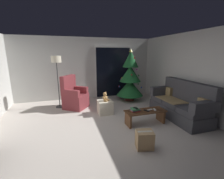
{
  "coord_description": "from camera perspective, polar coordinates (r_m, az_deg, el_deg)",
  "views": [
    {
      "loc": [
        -0.86,
        -3.35,
        1.85
      ],
      "look_at": [
        0.4,
        0.7,
        0.85
      ],
      "focal_mm": 24.38,
      "sensor_mm": 36.0,
      "label": 1
    }
  ],
  "objects": [
    {
      "name": "remote_white",
      "position": [
        4.23,
        14.04,
        -7.35
      ],
      "size": [
        0.16,
        0.08,
        0.02
      ],
      "primitive_type": "cube",
      "rotation": [
        0.0,
        0.0,
        1.79
      ],
      "color": "silver",
      "rests_on": "coffee_table"
    },
    {
      "name": "remote_silver",
      "position": [
        4.27,
        15.71,
        -7.25
      ],
      "size": [
        0.09,
        0.16,
        0.02
      ],
      "primitive_type": "cube",
      "rotation": [
        0.0,
        0.0,
        2.86
      ],
      "color": "#ADADB2",
      "rests_on": "coffee_table"
    },
    {
      "name": "couch",
      "position": [
        4.91,
        24.19,
        -5.1
      ],
      "size": [
        0.79,
        1.94,
        1.08
      ],
      "color": "#3D3D42",
      "rests_on": "ground"
    },
    {
      "name": "ottoman",
      "position": [
        4.84,
        -2.63,
        -6.6
      ],
      "size": [
        0.44,
        0.44,
        0.41
      ],
      "primitive_type": "cube",
      "color": "beige",
      "rests_on": "ground"
    },
    {
      "name": "christmas_tree",
      "position": [
        6.05,
        6.8,
        4.15
      ],
      "size": [
        1.04,
        1.04,
        2.03
      ],
      "color": "#4C1E19",
      "rests_on": "ground"
    },
    {
      "name": "patio_door_glass",
      "position": [
        6.68,
        0.49,
        6.4
      ],
      "size": [
        1.5,
        0.02,
        2.1
      ],
      "primitive_type": "cube",
      "color": "black",
      "rests_on": "ground"
    },
    {
      "name": "cardboard_box_taped_mid_floor",
      "position": [
        3.26,
        12.11,
        -17.89
      ],
      "size": [
        0.38,
        0.34,
        0.36
      ],
      "color": "tan",
      "rests_on": "ground"
    },
    {
      "name": "teddy_bear_honey",
      "position": [
        4.73,
        -2.57,
        -2.9
      ],
      "size": [
        0.21,
        0.22,
        0.29
      ],
      "color": "tan",
      "rests_on": "ottoman"
    },
    {
      "name": "remote_black",
      "position": [
        4.14,
        12.75,
        -7.74
      ],
      "size": [
        0.1,
        0.16,
        0.02
      ],
      "primitive_type": "cube",
      "rotation": [
        0.0,
        0.0,
        3.54
      ],
      "color": "black",
      "rests_on": "coffee_table"
    },
    {
      "name": "floor_lamp",
      "position": [
        5.48,
        -20.08,
        8.88
      ],
      "size": [
        0.32,
        0.32,
        1.78
      ],
      "color": "#2D2D30",
      "rests_on": "ground"
    },
    {
      "name": "wall_back",
      "position": [
        6.49,
        -9.68,
        7.79
      ],
      "size": [
        5.72,
        0.12,
        2.5
      ],
      "primitive_type": "cube",
      "color": "beige",
      "rests_on": "ground"
    },
    {
      "name": "armchair",
      "position": [
        5.42,
        -13.92,
        -2.61
      ],
      "size": [
        0.96,
        0.96,
        1.13
      ],
      "color": "maroon",
      "rests_on": "ground"
    },
    {
      "name": "cell_phone",
      "position": [
        4.04,
        8.87,
        -6.86
      ],
      "size": [
        0.1,
        0.15,
        0.01
      ],
      "primitive_type": "cube",
      "rotation": [
        0.0,
        0.0,
        0.18
      ],
      "color": "black",
      "rests_on": "book_stack"
    },
    {
      "name": "book_stack",
      "position": [
        4.05,
        8.63,
        -7.55
      ],
      "size": [
        0.27,
        0.22,
        0.09
      ],
      "color": "#A32D28",
      "rests_on": "coffee_table"
    },
    {
      "name": "patio_door_frame",
      "position": [
        6.69,
        0.44,
        6.85
      ],
      "size": [
        1.6,
        0.02,
        2.2
      ],
      "primitive_type": "cube",
      "color": "silver",
      "rests_on": "ground"
    },
    {
      "name": "coffee_table",
      "position": [
        4.22,
        12.31,
        -9.25
      ],
      "size": [
        1.1,
        0.4,
        0.38
      ],
      "color": "brown",
      "rests_on": "ground"
    },
    {
      "name": "ground_plane",
      "position": [
        3.92,
        -2.64,
        -14.9
      ],
      "size": [
        7.0,
        7.0,
        0.0
      ],
      "primitive_type": "plane",
      "color": "#BCB2A8"
    },
    {
      "name": "wall_right",
      "position": [
        5.04,
        30.61,
        4.59
      ],
      "size": [
        0.12,
        6.0,
        2.5
      ],
      "primitive_type": "cube",
      "color": "beige",
      "rests_on": "ground"
    }
  ]
}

